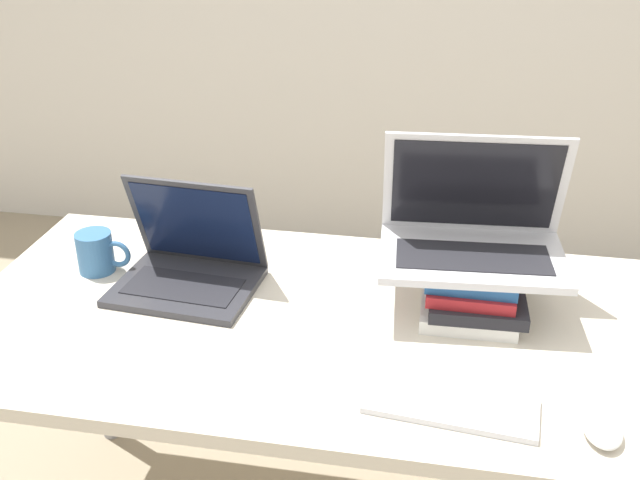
{
  "coord_description": "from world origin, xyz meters",
  "views": [
    {
      "loc": [
        0.18,
        -0.91,
        1.55
      ],
      "look_at": [
        -0.06,
        0.39,
        0.88
      ],
      "focal_mm": 42.0,
      "sensor_mm": 36.0,
      "label": 1
    }
  ],
  "objects_px": {
    "laptop_on_books": "(473,232)",
    "wireless_keyboard": "(451,405)",
    "laptop_left": "(189,265)",
    "mug": "(97,252)",
    "mouse": "(602,428)",
    "book_stack": "(472,283)"
  },
  "relations": [
    {
      "from": "wireless_keyboard",
      "to": "mug",
      "type": "xyz_separation_m",
      "value": [
        -0.81,
        0.35,
        0.04
      ]
    },
    {
      "from": "laptop_on_books",
      "to": "mug",
      "type": "distance_m",
      "value": 0.84
    },
    {
      "from": "wireless_keyboard",
      "to": "mug",
      "type": "relative_size",
      "value": 2.41
    },
    {
      "from": "laptop_left",
      "to": "mug",
      "type": "relative_size",
      "value": 2.52
    },
    {
      "from": "book_stack",
      "to": "mug",
      "type": "bearing_deg",
      "value": 179.95
    },
    {
      "from": "wireless_keyboard",
      "to": "mug",
      "type": "height_order",
      "value": "mug"
    },
    {
      "from": "laptop_on_books",
      "to": "mug",
      "type": "xyz_separation_m",
      "value": [
        -0.84,
        -0.02,
        -0.11
      ]
    },
    {
      "from": "book_stack",
      "to": "wireless_keyboard",
      "type": "bearing_deg",
      "value": -95.05
    },
    {
      "from": "laptop_on_books",
      "to": "wireless_keyboard",
      "type": "xyz_separation_m",
      "value": [
        -0.02,
        -0.37,
        -0.15
      ]
    },
    {
      "from": "mouse",
      "to": "laptop_on_books",
      "type": "bearing_deg",
      "value": 119.42
    },
    {
      "from": "book_stack",
      "to": "mug",
      "type": "relative_size",
      "value": 2.16
    },
    {
      "from": "laptop_left",
      "to": "mouse",
      "type": "distance_m",
      "value": 0.9
    },
    {
      "from": "laptop_left",
      "to": "laptop_on_books",
      "type": "relative_size",
      "value": 0.81
    },
    {
      "from": "book_stack",
      "to": "mouse",
      "type": "distance_m",
      "value": 0.43
    },
    {
      "from": "laptop_on_books",
      "to": "wireless_keyboard",
      "type": "distance_m",
      "value": 0.4
    },
    {
      "from": "book_stack",
      "to": "laptop_on_books",
      "type": "distance_m",
      "value": 0.11
    },
    {
      "from": "book_stack",
      "to": "wireless_keyboard",
      "type": "xyz_separation_m",
      "value": [
        -0.03,
        -0.35,
        -0.05
      ]
    },
    {
      "from": "wireless_keyboard",
      "to": "laptop_left",
      "type": "bearing_deg",
      "value": 150.71
    },
    {
      "from": "laptop_on_books",
      "to": "wireless_keyboard",
      "type": "bearing_deg",
      "value": -93.55
    },
    {
      "from": "laptop_on_books",
      "to": "mouse",
      "type": "distance_m",
      "value": 0.48
    },
    {
      "from": "laptop_left",
      "to": "wireless_keyboard",
      "type": "height_order",
      "value": "laptop_left"
    },
    {
      "from": "laptop_left",
      "to": "mug",
      "type": "height_order",
      "value": "laptop_left"
    }
  ]
}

